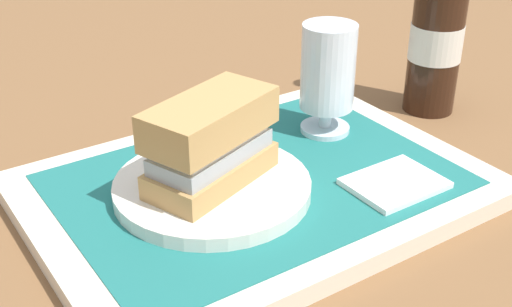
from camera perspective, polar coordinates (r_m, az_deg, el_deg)
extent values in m
plane|color=brown|center=(0.69, 0.00, -3.68)|extent=(3.00, 3.00, 0.00)
cube|color=beige|center=(0.68, 0.00, -2.97)|extent=(0.44, 0.32, 0.02)
cube|color=#1E6B66|center=(0.67, 0.00, -2.20)|extent=(0.38, 0.27, 0.00)
cylinder|color=silver|center=(0.65, -3.85, -2.76)|extent=(0.19, 0.19, 0.01)
cube|color=tan|center=(0.64, -3.91, -1.31)|extent=(0.14, 0.10, 0.02)
cube|color=#9EA3A8|center=(0.63, -3.97, 0.27)|extent=(0.13, 0.09, 0.02)
cube|color=silver|center=(0.63, -4.00, 1.24)|extent=(0.12, 0.09, 0.01)
sphere|color=#47932D|center=(0.66, -1.21, 3.65)|extent=(0.04, 0.04, 0.04)
cube|color=tan|center=(0.62, -4.07, 3.06)|extent=(0.14, 0.10, 0.04)
cylinder|color=silver|center=(0.77, 5.85, 2.14)|extent=(0.06, 0.06, 0.01)
cylinder|color=silver|center=(0.77, 5.90, 3.14)|extent=(0.01, 0.01, 0.02)
cylinder|color=silver|center=(0.74, 6.13, 7.30)|extent=(0.06, 0.06, 0.09)
cylinder|color=gold|center=(0.75, 6.04, 5.70)|extent=(0.06, 0.06, 0.05)
cylinder|color=white|center=(0.74, 6.16, 7.84)|extent=(0.05, 0.05, 0.01)
cube|color=white|center=(0.68, 11.67, -2.48)|extent=(0.09, 0.07, 0.01)
cylinder|color=black|center=(0.87, 14.92, 8.62)|extent=(0.06, 0.06, 0.17)
cylinder|color=silver|center=(0.87, 14.99, 9.13)|extent=(0.07, 0.07, 0.05)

